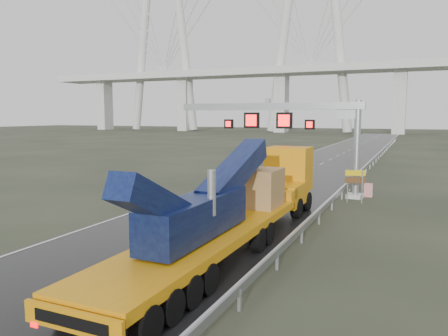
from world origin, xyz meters
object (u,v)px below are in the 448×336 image
at_px(exit_sign_pair, 355,180).
at_px(striped_barrier, 368,190).
at_px(heavy_haul_truck, 247,199).
at_px(sign_gantry, 293,122).

bearing_deg(exit_sign_pair, striped_barrier, 58.62).
bearing_deg(striped_barrier, heavy_haul_truck, -107.44).
bearing_deg(heavy_haul_truck, striped_barrier, 72.35).
distance_m(heavy_haul_truck, striped_barrier, 14.52).
relative_size(sign_gantry, exit_sign_pair, 6.31).
height_order(sign_gantry, striped_barrier, sign_gantry).
xyz_separation_m(sign_gantry, heavy_haul_truck, (1.17, -12.93, -3.72)).
bearing_deg(sign_gantry, exit_sign_pair, -21.05).
bearing_deg(sign_gantry, heavy_haul_truck, -84.84).
distance_m(sign_gantry, striped_barrier, 7.64).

